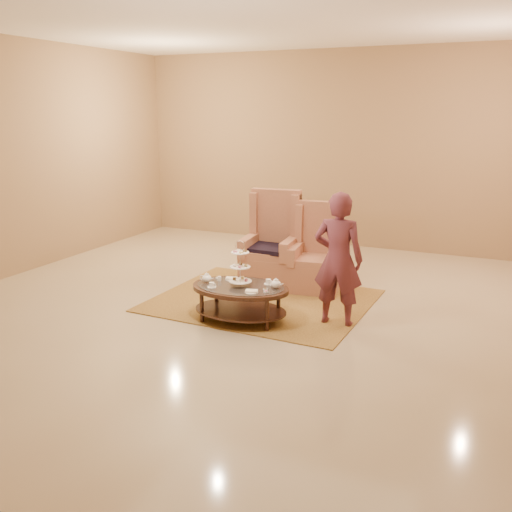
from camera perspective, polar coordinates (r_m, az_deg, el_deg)
The scene contains 9 objects.
ground at distance 7.20m, azimuth -0.31°, elevation -5.56°, with size 8.00×8.00×0.00m, color #BFAD8E.
ceiling at distance 7.20m, azimuth -0.31°, elevation -5.56°, with size 8.00×8.00×0.02m, color white.
wall_back at distance 10.55m, azimuth 8.93°, elevation 10.44°, with size 8.00×0.04×3.50m, color #9A7954.
wall_left at distance 9.21m, azimuth -23.87°, elevation 8.82°, with size 0.04×8.00×3.50m, color #9A7954.
rug at distance 7.57m, azimuth 0.65°, elevation -4.45°, with size 2.79×2.35×0.01m.
tea_table at distance 6.77m, azimuth -1.57°, elevation -3.65°, with size 1.24×0.90×0.99m.
armchair_left at distance 8.22m, azimuth 1.58°, elevation 0.33°, with size 0.80×0.82×1.35m.
armchair_right at distance 8.02m, azimuth 6.07°, elevation -0.45°, with size 0.74×0.76×1.22m.
person at distance 6.62m, azimuth 8.22°, elevation -0.34°, with size 0.60×0.42×1.58m.
Camera 1 is at (2.82, -6.14, 2.47)m, focal length 40.00 mm.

